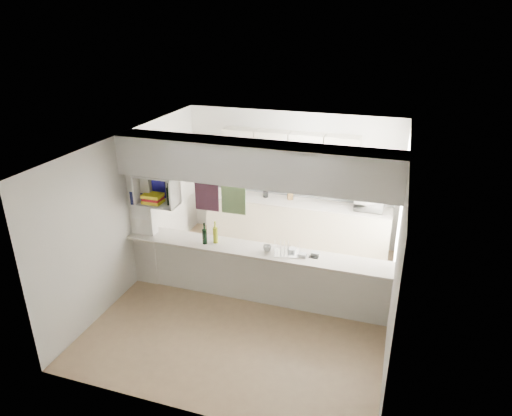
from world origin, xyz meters
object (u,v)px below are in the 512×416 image
at_px(dish_rack, 287,249).
at_px(wine_bottles, 210,235).
at_px(microwave, 369,203).
at_px(bowl, 371,194).

bearing_deg(dish_rack, wine_bottles, 167.92).
relative_size(microwave, dish_rack, 1.17).
relative_size(microwave, bowl, 2.15).
bearing_deg(bowl, wine_bottles, -136.79).
height_order(microwave, dish_rack, microwave).
distance_m(microwave, bowl, 0.18).
height_order(bowl, dish_rack, bowl).
bearing_deg(microwave, bowl, -164.94).
xyz_separation_m(bowl, dish_rack, (-1.05, -2.11, -0.24)).
bearing_deg(dish_rack, bowl, 49.92).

